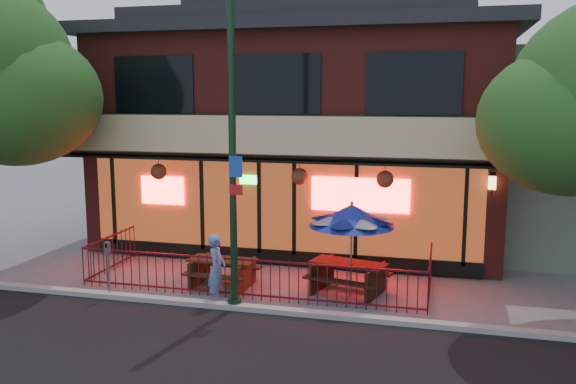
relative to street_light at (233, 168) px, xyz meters
name	(u,v)px	position (x,y,z in m)	size (l,w,h in m)	color
ground	(241,302)	(0.00, 0.40, -3.15)	(80.00, 80.00, 0.00)	gray
curb	(233,306)	(0.00, -0.10, -3.09)	(80.00, 0.25, 0.12)	#999993
restaurant_building	(308,113)	(0.00, 7.51, 0.98)	(12.96, 9.49, 8.05)	maroon
patio_fence	(247,269)	(0.00, 0.91, -2.52)	(8.44, 2.62, 1.00)	#4F111B
street_light	(233,168)	(0.00, 0.00, 0.00)	(0.43, 0.32, 7.00)	black
picnic_table_left	(222,268)	(-0.80, 1.38, -2.69)	(1.72, 1.36, 0.70)	#3F2B17
picnic_table_right	(348,273)	(2.30, 1.64, -2.65)	(2.07, 1.77, 0.76)	black
patio_umbrella	(352,215)	(2.39, 1.45, -1.20)	(2.00, 2.00, 2.28)	gray
pedestrian	(217,269)	(-0.48, 0.18, -2.34)	(0.59, 0.39, 1.61)	#5A7FB4
parking_meter_near	(108,260)	(-3.09, -0.08, -2.24)	(0.15, 0.14, 1.35)	gray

